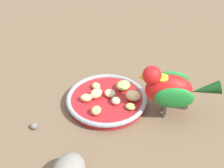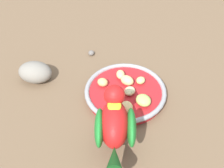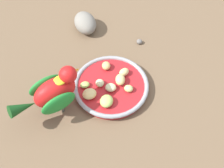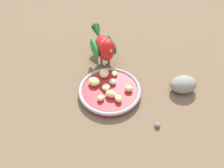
# 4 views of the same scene
# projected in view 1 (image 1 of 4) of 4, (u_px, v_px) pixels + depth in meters

# --- Properties ---
(ground_plane) EXTENTS (4.00, 4.00, 0.00)m
(ground_plane) POSITION_uv_depth(u_px,v_px,m) (97.00, 101.00, 0.83)
(ground_plane) COLOR brown
(feeding_bowl) EXTENTS (0.21, 0.21, 0.03)m
(feeding_bowl) POSITION_uv_depth(u_px,v_px,m) (106.00, 100.00, 0.81)
(feeding_bowl) COLOR #AD1E23
(feeding_bowl) RESTS_ON ground_plane
(apple_piece_0) EXTENTS (0.05, 0.05, 0.02)m
(apple_piece_0) POSITION_uv_depth(u_px,v_px,m) (123.00, 85.00, 0.83)
(apple_piece_0) COLOR #B2CC66
(apple_piece_0) RESTS_ON feeding_bowl
(apple_piece_1) EXTENTS (0.03, 0.03, 0.02)m
(apple_piece_1) POSITION_uv_depth(u_px,v_px,m) (96.00, 110.00, 0.76)
(apple_piece_1) COLOR tan
(apple_piece_1) RESTS_ON feeding_bowl
(apple_piece_2) EXTENTS (0.04, 0.03, 0.02)m
(apple_piece_2) POSITION_uv_depth(u_px,v_px,m) (110.00, 93.00, 0.81)
(apple_piece_2) COLOR beige
(apple_piece_2) RESTS_ON feeding_bowl
(apple_piece_3) EXTENTS (0.04, 0.03, 0.03)m
(apple_piece_3) POSITION_uv_depth(u_px,v_px,m) (133.00, 96.00, 0.80)
(apple_piece_3) COLOR #E5C67F
(apple_piece_3) RESTS_ON feeding_bowl
(apple_piece_4) EXTENTS (0.03, 0.03, 0.02)m
(apple_piece_4) POSITION_uv_depth(u_px,v_px,m) (96.00, 86.00, 0.84)
(apple_piece_4) COLOR #C6D17A
(apple_piece_4) RESTS_ON feeding_bowl
(apple_piece_5) EXTENTS (0.03, 0.03, 0.02)m
(apple_piece_5) POSITION_uv_depth(u_px,v_px,m) (116.00, 101.00, 0.79)
(apple_piece_5) COLOR beige
(apple_piece_5) RESTS_ON feeding_bowl
(apple_piece_6) EXTENTS (0.03, 0.02, 0.01)m
(apple_piece_6) POSITION_uv_depth(u_px,v_px,m) (130.00, 107.00, 0.77)
(apple_piece_6) COLOR #B2CC66
(apple_piece_6) RESTS_ON feeding_bowl
(apple_piece_7) EXTENTS (0.04, 0.03, 0.02)m
(apple_piece_7) POSITION_uv_depth(u_px,v_px,m) (86.00, 98.00, 0.79)
(apple_piece_7) COLOR #E5C67F
(apple_piece_7) RESTS_ON feeding_bowl
(apple_piece_8) EXTENTS (0.04, 0.04, 0.02)m
(apple_piece_8) POSITION_uv_depth(u_px,v_px,m) (96.00, 93.00, 0.81)
(apple_piece_8) COLOR #E5C67F
(apple_piece_8) RESTS_ON feeding_bowl
(parrot) EXTENTS (0.20, 0.12, 0.14)m
(parrot) POSITION_uv_depth(u_px,v_px,m) (170.00, 88.00, 0.74)
(parrot) COLOR #59544C
(parrot) RESTS_ON ground_plane
(pebble_0) EXTENTS (0.02, 0.02, 0.01)m
(pebble_0) POSITION_uv_depth(u_px,v_px,m) (34.00, 126.00, 0.75)
(pebble_0) COLOR slate
(pebble_0) RESTS_ON ground_plane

